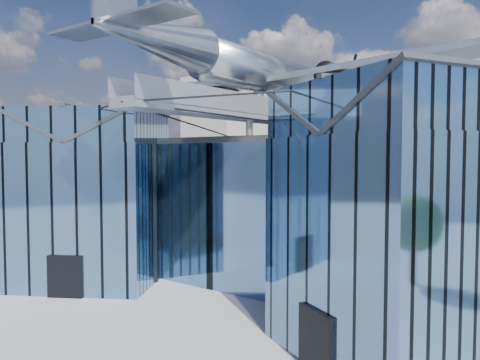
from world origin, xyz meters
The scene contains 4 objects.
ground_plane centered at (0.00, 0.00, 0.00)m, with size 120.00×120.00×0.00m, color gray.
museum centered at (0.00, 5.82, 5.54)m, with size 32.88×24.50×17.60m.
bg_towers centered at (1.45, 50.49, 10.01)m, with size 77.00×24.50×26.00m.
tree_side_w centered at (-24.32, 0.86, 3.84)m, with size 3.96×3.96×5.67m.
Camera 1 is at (16.77, -20.91, 8.69)m, focal length 35.00 mm.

